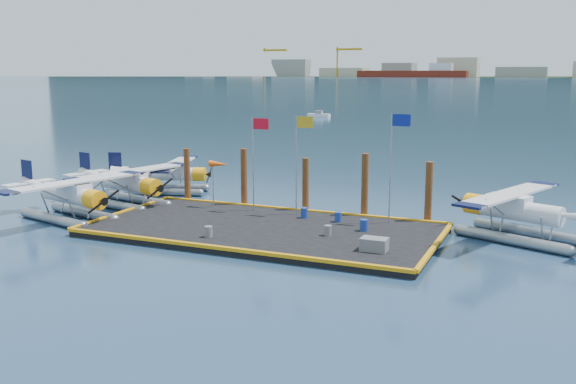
% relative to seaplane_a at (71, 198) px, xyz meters
% --- Properties ---
extents(ground, '(4000.00, 4000.00, 0.00)m').
position_rel_seaplane_a_xyz_m(ground, '(12.43, 1.98, -1.52)').
color(ground, navy).
rests_on(ground, ground).
extents(dock, '(20.00, 10.00, 0.40)m').
position_rel_seaplane_a_xyz_m(dock, '(12.43, 1.98, -1.32)').
color(dock, black).
rests_on(dock, ground).
extents(dock_bumpers, '(20.25, 10.25, 0.18)m').
position_rel_seaplane_a_xyz_m(dock_bumpers, '(12.43, 1.98, -1.03)').
color(dock_bumpers, orange).
rests_on(dock_bumpers, dock).
extents(seaplane_a, '(9.10, 9.82, 3.49)m').
position_rel_seaplane_a_xyz_m(seaplane_a, '(0.00, 0.00, 0.00)').
color(seaplane_a, gray).
rests_on(seaplane_a, ground).
extents(seaplane_b, '(9.02, 9.73, 3.46)m').
position_rel_seaplane_a_xyz_m(seaplane_b, '(0.59, 5.01, -0.01)').
color(seaplane_b, gray).
rests_on(seaplane_b, ground).
extents(seaplane_c, '(8.20, 8.77, 3.14)m').
position_rel_seaplane_a_xyz_m(seaplane_c, '(0.55, 10.48, -0.15)').
color(seaplane_c, gray).
rests_on(seaplane_c, ground).
extents(seaplane_d, '(9.14, 9.67, 3.50)m').
position_rel_seaplane_a_xyz_m(seaplane_d, '(26.00, 6.17, 0.01)').
color(seaplane_d, gray).
rests_on(seaplane_d, ground).
extents(drum_1, '(0.41, 0.41, 0.58)m').
position_rel_seaplane_a_xyz_m(drum_1, '(16.57, 1.52, -0.83)').
color(drum_1, slate).
rests_on(drum_1, dock).
extents(drum_2, '(0.47, 0.47, 0.66)m').
position_rel_seaplane_a_xyz_m(drum_2, '(18.11, 3.33, -0.79)').
color(drum_2, navy).
rests_on(drum_2, dock).
extents(drum_3, '(0.43, 0.43, 0.61)m').
position_rel_seaplane_a_xyz_m(drum_3, '(10.68, -1.36, -0.81)').
color(drum_3, slate).
rests_on(drum_3, dock).
extents(drum_4, '(0.42, 0.42, 0.59)m').
position_rel_seaplane_a_xyz_m(drum_4, '(16.04, 4.86, -0.82)').
color(drum_4, navy).
rests_on(drum_4, dock).
extents(drum_5, '(0.45, 0.45, 0.63)m').
position_rel_seaplane_a_xyz_m(drum_5, '(13.77, 5.04, -0.80)').
color(drum_5, navy).
rests_on(drum_5, dock).
extents(crate, '(1.33, 0.89, 0.67)m').
position_rel_seaplane_a_xyz_m(crate, '(19.75, -0.43, -0.79)').
color(crate, slate).
rests_on(crate, dock).
extents(flagpole_red, '(1.14, 0.08, 6.00)m').
position_rel_seaplane_a_xyz_m(flagpole_red, '(10.13, 5.78, 2.88)').
color(flagpole_red, gray).
rests_on(flagpole_red, dock).
extents(flagpole_yellow, '(1.14, 0.08, 6.20)m').
position_rel_seaplane_a_xyz_m(flagpole_yellow, '(13.13, 5.78, 2.99)').
color(flagpole_yellow, gray).
rests_on(flagpole_yellow, dock).
extents(flagpole_blue, '(1.14, 0.08, 6.50)m').
position_rel_seaplane_a_xyz_m(flagpole_blue, '(19.12, 5.78, 3.17)').
color(flagpole_blue, gray).
rests_on(flagpole_blue, dock).
extents(windsock, '(1.40, 0.44, 3.12)m').
position_rel_seaplane_a_xyz_m(windsock, '(7.40, 5.78, 1.71)').
color(windsock, gray).
rests_on(windsock, dock).
extents(piling_0, '(0.44, 0.44, 4.00)m').
position_rel_seaplane_a_xyz_m(piling_0, '(3.93, 7.38, 0.48)').
color(piling_0, '#422812').
rests_on(piling_0, ground).
extents(piling_1, '(0.44, 0.44, 4.20)m').
position_rel_seaplane_a_xyz_m(piling_1, '(8.43, 7.38, 0.58)').
color(piling_1, '#422812').
rests_on(piling_1, ground).
extents(piling_2, '(0.44, 0.44, 3.80)m').
position_rel_seaplane_a_xyz_m(piling_2, '(12.93, 7.38, 0.38)').
color(piling_2, '#422812').
rests_on(piling_2, ground).
extents(piling_3, '(0.44, 0.44, 4.30)m').
position_rel_seaplane_a_xyz_m(piling_3, '(16.93, 7.38, 0.63)').
color(piling_3, '#422812').
rests_on(piling_3, ground).
extents(piling_4, '(0.44, 0.44, 4.00)m').
position_rel_seaplane_a_xyz_m(piling_4, '(20.93, 7.38, 0.48)').
color(piling_4, '#422812').
rests_on(piling_4, ground).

